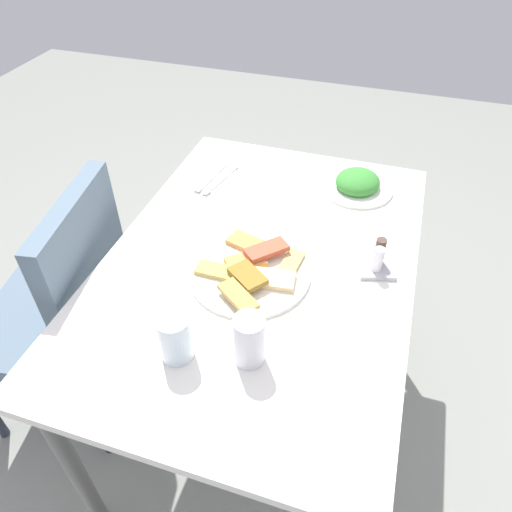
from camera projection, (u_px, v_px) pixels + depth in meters
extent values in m
plane|color=gray|center=(259.00, 407.00, 1.74)|extent=(6.00, 6.00, 0.00)
cube|color=white|center=(260.00, 262.00, 1.26)|extent=(1.14, 0.78, 0.02)
cylinder|color=#545453|center=(385.00, 264.00, 1.79)|extent=(0.04, 0.04, 0.70)
cylinder|color=#545453|center=(75.00, 470.00, 1.22)|extent=(0.04, 0.04, 0.70)
cylinder|color=#545453|center=(219.00, 230.00, 1.94)|extent=(0.04, 0.04, 0.70)
cube|color=slate|center=(50.00, 324.00, 1.52)|extent=(0.48, 0.48, 0.06)
cube|color=slate|center=(88.00, 271.00, 1.33)|extent=(0.40, 0.11, 0.46)
cylinder|color=#262B39|center=(42.00, 317.00, 1.82)|extent=(0.03, 0.03, 0.36)
cylinder|color=#262B39|center=(138.00, 328.00, 1.78)|extent=(0.03, 0.03, 0.36)
cylinder|color=#262B39|center=(99.00, 421.00, 1.50)|extent=(0.03, 0.03, 0.36)
cylinder|color=white|center=(249.00, 272.00, 1.21)|extent=(0.31, 0.31, 0.01)
cube|color=#CF8E49|center=(245.00, 242.00, 1.27)|extent=(0.08, 0.10, 0.01)
cube|color=#EBC38A|center=(274.00, 279.00, 1.17)|extent=(0.07, 0.11, 0.02)
cube|color=#D7964B|center=(246.00, 262.00, 1.21)|extent=(0.11, 0.11, 0.02)
cube|color=tan|center=(236.00, 296.00, 1.11)|extent=(0.10, 0.12, 0.01)
cube|color=#CB5539|center=(266.00, 250.00, 1.22)|extent=(0.11, 0.11, 0.01)
cube|color=olive|center=(249.00, 276.00, 1.15)|extent=(0.10, 0.11, 0.01)
cube|color=tan|center=(223.00, 273.00, 1.19)|extent=(0.05, 0.14, 0.01)
cube|color=tan|center=(290.00, 264.00, 1.21)|extent=(0.12, 0.06, 0.01)
cylinder|color=white|center=(357.00, 188.00, 1.49)|extent=(0.22, 0.22, 0.01)
ellipsoid|color=#3B8E35|center=(358.00, 182.00, 1.47)|extent=(0.17, 0.17, 0.06)
cylinder|color=silver|center=(249.00, 340.00, 0.98)|extent=(0.09, 0.09, 0.12)
cylinder|color=silver|center=(175.00, 337.00, 0.99)|extent=(0.07, 0.07, 0.11)
cube|color=white|center=(216.00, 180.00, 1.53)|extent=(0.17, 0.17, 0.00)
cube|color=silver|center=(221.00, 179.00, 1.52)|extent=(0.19, 0.06, 0.00)
cube|color=silver|center=(211.00, 178.00, 1.53)|extent=(0.18, 0.05, 0.00)
cube|color=#B2B2B7|center=(376.00, 267.00, 1.22)|extent=(0.11, 0.11, 0.01)
cylinder|color=white|center=(378.00, 259.00, 1.18)|extent=(0.03, 0.03, 0.07)
cylinder|color=#4F3D32|center=(380.00, 251.00, 1.20)|extent=(0.03, 0.03, 0.07)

